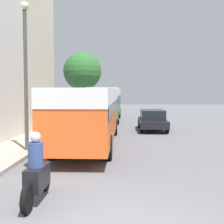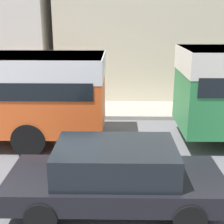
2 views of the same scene
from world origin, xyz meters
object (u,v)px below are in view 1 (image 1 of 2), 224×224
bus_following (106,99)px  pedestrian_near_curb (71,111)px  car_crossing (152,120)px  bus_lead (90,108)px  motorcycle_behind_lead (37,174)px

bus_following → pedestrian_near_curb: 4.09m
bus_following → car_crossing: (3.66, -7.05, -1.21)m
bus_lead → motorcycle_behind_lead: bus_lead is taller
motorcycle_behind_lead → bus_lead: bearing=87.5°
bus_lead → motorcycle_behind_lead: bearing=-92.5°
car_crossing → bus_lead: bearing=-121.1°
bus_following → pedestrian_near_curb: size_ratio=5.81×
car_crossing → pedestrian_near_curb: size_ratio=2.60×
motorcycle_behind_lead → car_crossing: bearing=74.3°
bus_following → motorcycle_behind_lead: size_ratio=4.51×
bus_lead → car_crossing: 7.12m
motorcycle_behind_lead → pedestrian_near_curb: 18.53m
bus_lead → pedestrian_near_curb: (-2.76, 10.18, -0.81)m
car_crossing → motorcycle_behind_lead: bearing=-105.7°
bus_lead → bus_following: bus_following is taller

